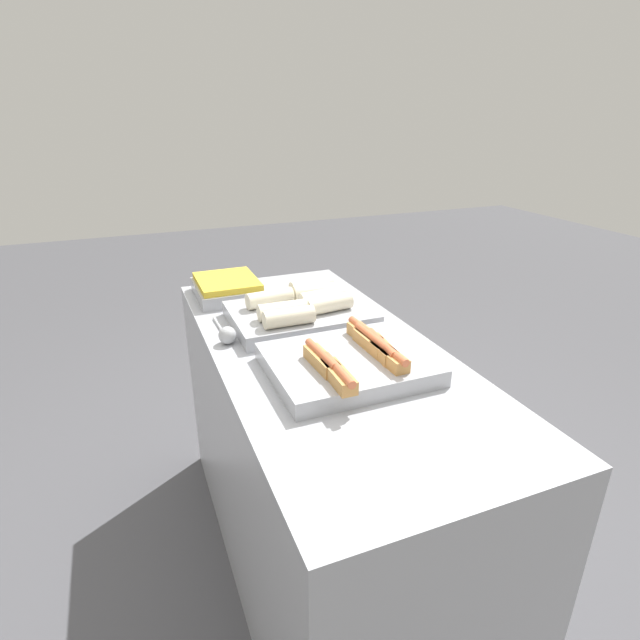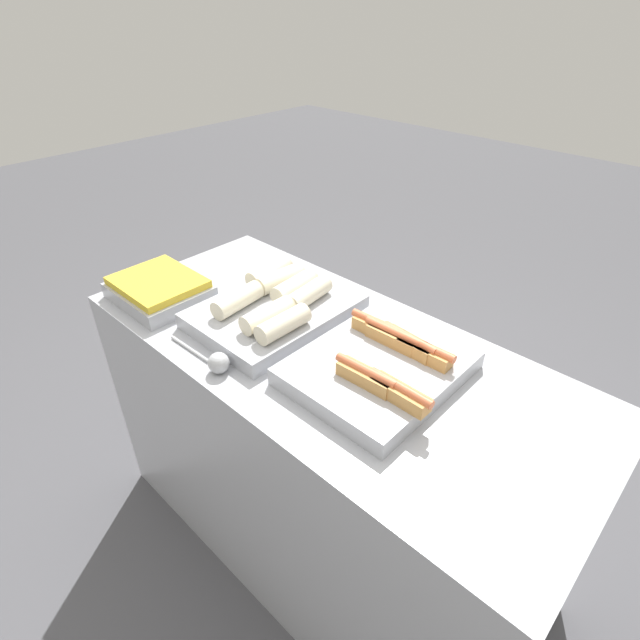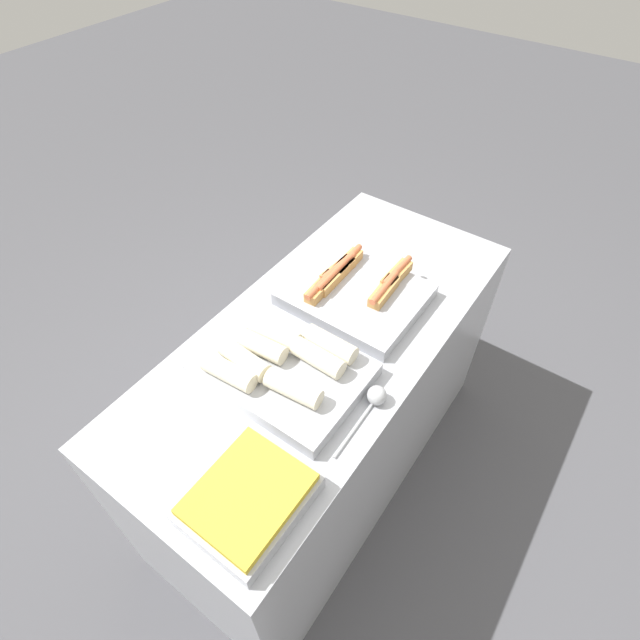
{
  "view_description": "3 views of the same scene",
  "coord_description": "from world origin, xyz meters",
  "px_view_note": "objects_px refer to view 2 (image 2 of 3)",
  "views": [
    {
      "loc": [
        1.32,
        -0.54,
        1.58
      ],
      "look_at": [
        -0.03,
        0.0,
        0.97
      ],
      "focal_mm": 28.0,
      "sensor_mm": 36.0,
      "label": 1
    },
    {
      "loc": [
        0.76,
        -0.84,
        1.74
      ],
      "look_at": [
        -0.03,
        0.0,
        0.97
      ],
      "focal_mm": 28.0,
      "sensor_mm": 36.0,
      "label": 2
    },
    {
      "loc": [
        -0.89,
        -0.61,
        2.1
      ],
      "look_at": [
        -0.03,
        0.0,
        0.97
      ],
      "focal_mm": 28.0,
      "sensor_mm": 36.0,
      "label": 3
    }
  ],
  "objects_px": {
    "tray_wraps": "(276,306)",
    "serving_spoon_near": "(216,362)",
    "tray_hotdogs": "(381,365)",
    "tray_side_front": "(159,289)"
  },
  "relations": [
    {
      "from": "serving_spoon_near",
      "to": "tray_hotdogs",
      "type": "bearing_deg",
      "value": 40.2
    },
    {
      "from": "tray_hotdogs",
      "to": "tray_wraps",
      "type": "xyz_separation_m",
      "value": [
        -0.4,
        -0.0,
        0.01
      ]
    },
    {
      "from": "tray_hotdogs",
      "to": "serving_spoon_near",
      "type": "height_order",
      "value": "tray_hotdogs"
    },
    {
      "from": "tray_hotdogs",
      "to": "tray_side_front",
      "type": "relative_size",
      "value": 1.5
    },
    {
      "from": "tray_wraps",
      "to": "serving_spoon_near",
      "type": "bearing_deg",
      "value": -75.9
    },
    {
      "from": "tray_hotdogs",
      "to": "tray_wraps",
      "type": "height_order",
      "value": "tray_wraps"
    },
    {
      "from": "tray_side_front",
      "to": "tray_wraps",
      "type": "bearing_deg",
      "value": 26.88
    },
    {
      "from": "tray_wraps",
      "to": "tray_side_front",
      "type": "bearing_deg",
      "value": -153.12
    },
    {
      "from": "tray_hotdogs",
      "to": "tray_side_front",
      "type": "height_order",
      "value": "tray_hotdogs"
    },
    {
      "from": "tray_side_front",
      "to": "serving_spoon_near",
      "type": "relative_size",
      "value": 1.19
    }
  ]
}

